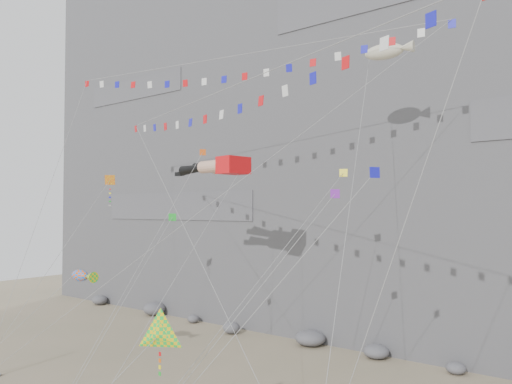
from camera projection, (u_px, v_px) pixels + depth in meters
cliff at (380, 89)px, 55.28m from camera, size 80.00×28.00×50.00m
talus_boulders at (310, 339)px, 42.56m from camera, size 60.00×3.00×1.20m
legs_kite at (216, 167)px, 36.76m from camera, size 9.86×17.92×22.09m
flag_banner_upper at (234, 56)px, 37.31m from camera, size 30.17×15.03×28.89m
flag_banner_lower at (230, 87)px, 29.34m from camera, size 30.67×10.80×21.38m
harlequin_kite at (109, 181)px, 39.21m from camera, size 4.29×9.32×16.60m
fish_windsock at (80, 276)px, 36.14m from camera, size 6.02×6.82×10.16m
delta_kite at (159, 335)px, 22.50m from camera, size 5.36×5.01×8.37m
blimp_windsock at (384, 53)px, 33.83m from camera, size 4.84×15.16×26.64m
small_kite_a at (199, 158)px, 36.13m from camera, size 2.18×13.80×20.64m
small_kite_b at (332, 198)px, 27.29m from camera, size 6.78×9.84×16.66m
small_kite_c at (171, 220)px, 33.76m from camera, size 4.01×12.43×16.50m
small_kite_d at (340, 177)px, 32.64m from camera, size 3.65×16.94×21.71m
small_kite_e at (370, 178)px, 22.47m from camera, size 10.15×6.80×17.45m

